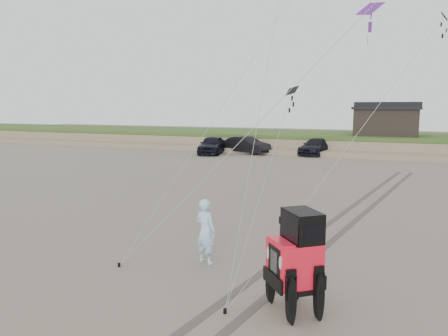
{
  "coord_description": "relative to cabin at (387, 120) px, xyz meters",
  "views": [
    {
      "loc": [
        4.22,
        -10.26,
        4.64
      ],
      "look_at": [
        -1.43,
        3.0,
        2.6
      ],
      "focal_mm": 35.0,
      "sensor_mm": 36.0,
      "label": 1
    }
  ],
  "objects": [
    {
      "name": "dune_ridge",
      "position": [
        -2.0,
        0.5,
        -2.42
      ],
      "size": [
        160.0,
        14.25,
        1.73
      ],
      "color": "#7A6B54",
      "rests_on": "ground"
    },
    {
      "name": "stake_main",
      "position": [
        -5.38,
        -37.24,
        -3.18
      ],
      "size": [
        0.08,
        0.08,
        0.12
      ],
      "primitive_type": "cylinder",
      "color": "black",
      "rests_on": "ground"
    },
    {
      "name": "cabin",
      "position": [
        0.0,
        0.0,
        0.0
      ],
      "size": [
        6.4,
        5.4,
        3.35
      ],
      "color": "black",
      "rests_on": "dune_ridge"
    },
    {
      "name": "jeep",
      "position": [
        -0.02,
        -37.96,
        -2.3
      ],
      "size": [
        5.22,
        4.9,
        1.87
      ],
      "primitive_type": null,
      "rotation": [
        0.0,
        0.0,
        -0.87
      ],
      "color": "#FB182E",
      "rests_on": "ground"
    },
    {
      "name": "truck_b",
      "position": [
        -12.62,
        -6.81,
        -2.4
      ],
      "size": [
        5.4,
        3.32,
        1.68
      ],
      "primitive_type": "imported",
      "rotation": [
        0.0,
        0.0,
        1.24
      ],
      "color": "black",
      "rests_on": "ground"
    },
    {
      "name": "truck_a",
      "position": [
        -15.55,
        -8.53,
        -2.35
      ],
      "size": [
        3.13,
        5.54,
        1.78
      ],
      "primitive_type": "imported",
      "rotation": [
        0.0,
        0.0,
        0.21
      ],
      "color": "black",
      "rests_on": "ground"
    },
    {
      "name": "ground",
      "position": [
        -2.0,
        -37.0,
        -3.24
      ],
      "size": [
        160.0,
        160.0,
        0.0
      ],
      "primitive_type": "plane",
      "color": "#6B6054",
      "rests_on": "ground"
    },
    {
      "name": "stake_aux",
      "position": [
        -1.4,
        -38.7,
        -3.18
      ],
      "size": [
        0.08,
        0.08,
        0.12
      ],
      "primitive_type": "cylinder",
      "color": "black",
      "rests_on": "ground"
    },
    {
      "name": "man",
      "position": [
        -3.2,
        -35.93,
        -2.26
      ],
      "size": [
        0.82,
        0.66,
        1.95
      ],
      "primitive_type": "imported",
      "rotation": [
        0.0,
        0.0,
        2.83
      ],
      "color": "#92B0E2",
      "rests_on": "ground"
    },
    {
      "name": "truck_c",
      "position": [
        -5.99,
        -5.31,
        -2.45
      ],
      "size": [
        2.93,
        5.67,
        1.57
      ],
      "primitive_type": "imported",
      "rotation": [
        0.0,
        0.0,
        -0.14
      ],
      "color": "black",
      "rests_on": "ground"
    },
    {
      "name": "tire_tracks",
      "position": [
        0.0,
        -29.0,
        -3.23
      ],
      "size": [
        5.22,
        29.74,
        0.01
      ],
      "color": "#4C443D",
      "rests_on": "ground"
    }
  ]
}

